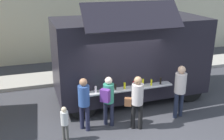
% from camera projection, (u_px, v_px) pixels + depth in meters
% --- Properties ---
extents(ground_plane, '(60.00, 60.00, 0.00)m').
position_uv_depth(ground_plane, '(135.00, 129.00, 8.13)').
color(ground_plane, '#38383D').
extents(curb_strip, '(28.00, 1.60, 0.15)m').
position_uv_depth(curb_strip, '(22.00, 82.00, 11.53)').
color(curb_strip, '#9E998E').
rests_on(curb_strip, ground).
extents(food_truck_main, '(5.49, 3.26, 3.73)m').
position_uv_depth(food_truck_main, '(130.00, 56.00, 9.78)').
color(food_truck_main, black).
rests_on(food_truck_main, ground).
extents(trash_bin, '(0.60, 0.60, 0.93)m').
position_uv_depth(trash_bin, '(185.00, 59.00, 13.36)').
color(trash_bin, '#2C6535').
rests_on(trash_bin, ground).
extents(customer_front_ordering, '(0.55, 0.39, 1.71)m').
position_uv_depth(customer_front_ordering, '(137.00, 99.00, 7.82)').
color(customer_front_ordering, black).
rests_on(customer_front_ordering, ground).
extents(customer_mid_with_backpack, '(0.49, 0.51, 1.61)m').
position_uv_depth(customer_mid_with_backpack, '(108.00, 97.00, 7.99)').
color(customer_mid_with_backpack, '#1F2235').
rests_on(customer_mid_with_backpack, ground).
extents(customer_rear_waiting, '(0.34, 0.34, 1.67)m').
position_uv_depth(customer_rear_waiting, '(84.00, 100.00, 7.78)').
color(customer_rear_waiting, '#1F213A').
rests_on(customer_rear_waiting, ground).
extents(customer_extra_browsing, '(0.37, 0.36, 1.79)m').
position_uv_depth(customer_extra_browsing, '(180.00, 87.00, 8.48)').
color(customer_extra_browsing, '#1E2538').
rests_on(customer_extra_browsing, ground).
extents(child_near_queue, '(0.22, 0.22, 1.07)m').
position_uv_depth(child_near_queue, '(65.00, 121.00, 7.35)').
color(child_near_queue, '#494842').
rests_on(child_near_queue, ground).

